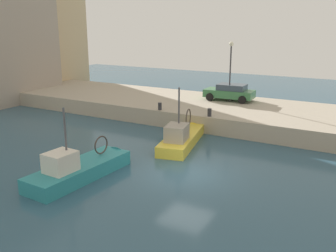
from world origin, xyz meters
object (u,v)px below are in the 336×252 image
fishing_boat_teal (85,173)px  mooring_bollard_mid (209,112)px  parked_car_green (230,92)px  fishing_boat_yellow (183,141)px  mooring_bollard_north (160,106)px  quay_streetlamp (231,62)px

fishing_boat_teal → mooring_bollard_mid: bearing=-12.8°
fishing_boat_teal → parked_car_green: size_ratio=1.59×
fishing_boat_yellow → mooring_bollard_north: fishing_boat_yellow is taller
fishing_boat_yellow → fishing_boat_teal: bearing=165.6°
fishing_boat_yellow → parked_car_green: (9.02, 0.34, 1.76)m
quay_streetlamp → mooring_bollard_north: bearing=149.9°
parked_car_green → mooring_bollard_mid: size_ratio=7.55×
parked_car_green → quay_streetlamp: 2.57m
fishing_boat_yellow → parked_car_green: bearing=2.1°
parked_car_green → mooring_bollard_mid: bearing=-172.3°
fishing_boat_yellow → mooring_bollard_north: (3.01, 3.53, 1.32)m
fishing_boat_teal → mooring_bollard_mid: size_ratio=11.99×
fishing_boat_teal → quay_streetlamp: 16.45m
parked_car_green → mooring_bollard_north: parked_car_green is taller
parked_car_green → quay_streetlamp: quay_streetlamp is taller
mooring_bollard_north → quay_streetlamp: quay_streetlamp is taller
parked_car_green → fishing_boat_yellow: bearing=-177.9°
mooring_bollard_mid → mooring_bollard_north: (0.00, 4.00, 0.00)m
fishing_boat_teal → parked_car_green: bearing=-5.3°
mooring_bollard_mid → mooring_bollard_north: same height
fishing_boat_teal → quay_streetlamp: bearing=-5.7°
mooring_bollard_mid → quay_streetlamp: (5.65, 0.73, 2.98)m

